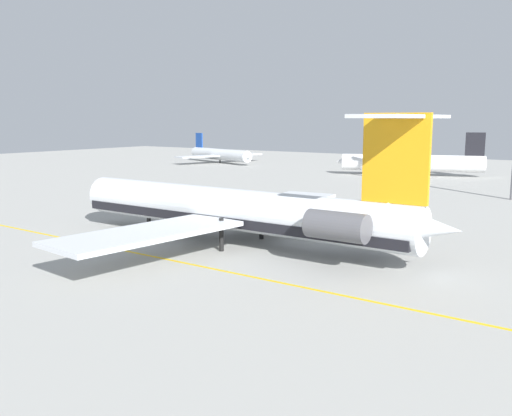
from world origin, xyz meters
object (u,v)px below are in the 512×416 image
object	(u,v)px
airliner_far_left	(221,154)
airliner_mid_left	(408,163)
ground_crew_starboard	(423,210)
ground_crew_near_tail	(203,192)
main_jetliner	(242,210)
ground_crew_portside	(240,194)
ground_crew_near_nose	(253,194)

from	to	relation	value
airliner_far_left	airliner_mid_left	distance (m)	53.04
ground_crew_starboard	ground_crew_near_tail	bearing A→B (deg)	179.42
main_jetliner	ground_crew_starboard	xyz separation A→B (m)	(9.58, 23.24, -2.20)
ground_crew_starboard	ground_crew_portside	bearing A→B (deg)	176.86
ground_crew_near_nose	ground_crew_starboard	xyz separation A→B (m)	(24.17, 0.78, -0.03)
ground_crew_near_nose	airliner_far_left	bearing A→B (deg)	-3.69
airliner_mid_left	ground_crew_near_tail	world-z (taller)	airliner_mid_left
main_jetliner	airliner_far_left	xyz separation A→B (m)	(-62.85, 76.35, -1.03)
ground_crew_near_nose	main_jetliner	bearing A→B (deg)	167.48
main_jetliner	airliner_mid_left	xyz separation A→B (m)	(-9.97, 72.19, -0.67)
ground_crew_near_tail	ground_crew_portside	bearing A→B (deg)	-83.10
airliner_far_left	ground_crew_near_tail	xyz separation A→B (m)	(40.93, -56.00, -1.16)
airliner_far_left	ground_crew_near_nose	world-z (taller)	airliner_far_left
ground_crew_near_tail	ground_crew_portside	xyz separation A→B (m)	(5.34, 1.67, 0.00)
airliner_mid_left	ground_crew_portside	distance (m)	50.64
airliner_far_left	main_jetliner	bearing A→B (deg)	-32.90
airliner_far_left	ground_crew_near_tail	world-z (taller)	airliner_far_left
main_jetliner	ground_crew_portside	distance (m)	27.65
main_jetliner	airliner_mid_left	bearing A→B (deg)	-81.68
ground_crew_near_nose	ground_crew_portside	xyz separation A→B (m)	(-2.00, -0.44, -0.02)
airliner_mid_left	ground_crew_near_nose	size ratio (longest dim) A/B	16.16
airliner_mid_left	ground_crew_starboard	distance (m)	52.74
main_jetliner	ground_crew_near_tail	world-z (taller)	main_jetliner
ground_crew_portside	ground_crew_starboard	xyz separation A→B (m)	(26.17, 1.22, -0.01)
main_jetliner	ground_crew_near_nose	xyz separation A→B (m)	(-14.59, 22.45, -2.17)
airliner_far_left	ground_crew_starboard	size ratio (longest dim) A/B	14.39
main_jetliner	airliner_far_left	distance (m)	98.90
ground_crew_near_tail	ground_crew_portside	distance (m)	5.59
airliner_mid_left	ground_crew_portside	bearing A→B (deg)	62.40
main_jetliner	ground_crew_starboard	distance (m)	25.23
airliner_mid_left	ground_crew_starboard	size ratio (longest dim) A/B	16.53
ground_crew_near_nose	ground_crew_near_tail	distance (m)	7.63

